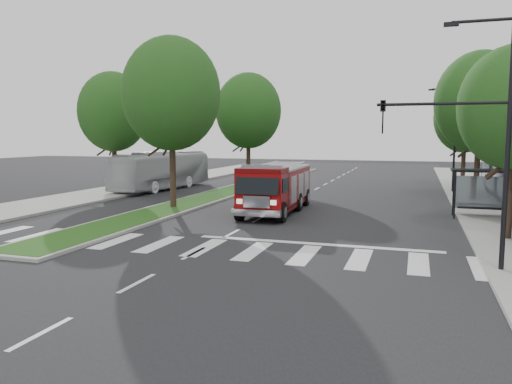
# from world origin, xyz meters

# --- Properties ---
(ground) EXTENTS (140.00, 140.00, 0.00)m
(ground) POSITION_xyz_m (0.00, 0.00, 0.00)
(ground) COLOR black
(ground) RESTS_ON ground
(sidewalk_right) EXTENTS (5.00, 80.00, 0.15)m
(sidewalk_right) POSITION_xyz_m (12.50, 10.00, 0.07)
(sidewalk_right) COLOR gray
(sidewalk_right) RESTS_ON ground
(sidewalk_left) EXTENTS (5.00, 80.00, 0.15)m
(sidewalk_left) POSITION_xyz_m (-14.50, 10.00, 0.07)
(sidewalk_left) COLOR gray
(sidewalk_left) RESTS_ON ground
(median) EXTENTS (3.00, 50.00, 0.15)m
(median) POSITION_xyz_m (-6.00, 18.00, 0.08)
(median) COLOR gray
(median) RESTS_ON ground
(bus_shelter) EXTENTS (3.20, 1.60, 2.61)m
(bus_shelter) POSITION_xyz_m (11.20, 8.15, 2.04)
(bus_shelter) COLOR black
(bus_shelter) RESTS_ON ground
(tree_right_mid) EXTENTS (5.60, 5.60, 9.72)m
(tree_right_mid) POSITION_xyz_m (11.50, 14.00, 6.49)
(tree_right_mid) COLOR black
(tree_right_mid) RESTS_ON ground
(tree_right_far) EXTENTS (5.00, 5.00, 8.73)m
(tree_right_far) POSITION_xyz_m (11.50, 24.00, 5.84)
(tree_right_far) COLOR black
(tree_right_far) RESTS_ON ground
(tree_median_near) EXTENTS (5.80, 5.80, 10.16)m
(tree_median_near) POSITION_xyz_m (-6.00, 6.00, 6.81)
(tree_median_near) COLOR black
(tree_median_near) RESTS_ON ground
(tree_median_far) EXTENTS (5.60, 5.60, 9.72)m
(tree_median_far) POSITION_xyz_m (-6.00, 20.00, 6.49)
(tree_median_far) COLOR black
(tree_median_far) RESTS_ON ground
(tree_left_mid) EXTENTS (5.20, 5.20, 9.16)m
(tree_left_mid) POSITION_xyz_m (-14.00, 12.00, 6.16)
(tree_left_mid) COLOR black
(tree_left_mid) RESTS_ON ground
(streetlight_right_near) EXTENTS (4.08, 0.22, 8.00)m
(streetlight_right_near) POSITION_xyz_m (9.61, -3.50, 4.67)
(streetlight_right_near) COLOR black
(streetlight_right_near) RESTS_ON ground
(streetlight_right_far) EXTENTS (2.11, 0.20, 8.00)m
(streetlight_right_far) POSITION_xyz_m (10.35, 20.00, 4.48)
(streetlight_right_far) COLOR black
(streetlight_right_far) RESTS_ON ground
(fire_engine) EXTENTS (2.76, 8.44, 2.90)m
(fire_engine) POSITION_xyz_m (0.22, 6.62, 1.39)
(fire_engine) COLOR #4E0405
(fire_engine) RESTS_ON ground
(city_bus) EXTENTS (3.50, 11.32, 3.11)m
(city_bus) POSITION_xyz_m (-12.00, 15.75, 1.55)
(city_bus) COLOR #B8B8BC
(city_bus) RESTS_ON ground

